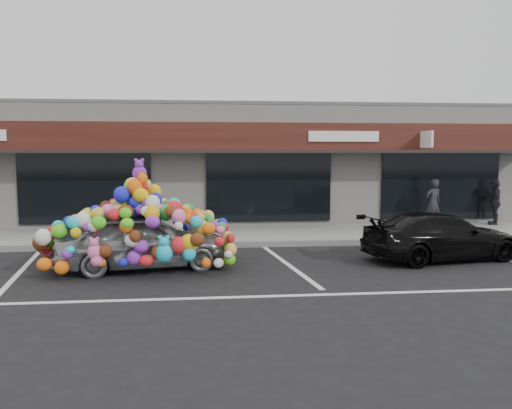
{
  "coord_description": "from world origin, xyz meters",
  "views": [
    {
      "loc": [
        0.92,
        -11.11,
        2.62
      ],
      "look_at": [
        2.16,
        1.4,
        1.3
      ],
      "focal_mm": 35.0,
      "sensor_mm": 36.0,
      "label": 1
    }
  ],
  "objects": [
    {
      "name": "pedestrian_c",
      "position": [
        10.75,
        4.97,
        0.92
      ],
      "size": [
        0.98,
        0.69,
        1.54
      ],
      "primitive_type": "imported",
      "rotation": [
        0.0,
        0.0,
        4.33
      ],
      "color": "black",
      "rests_on": "sidewalk"
    },
    {
      "name": "sidewalk",
      "position": [
        0.0,
        4.0,
        0.07
      ],
      "size": [
        26.0,
        3.0,
        0.15
      ],
      "primitive_type": "cube",
      "color": "gray",
      "rests_on": "ground"
    },
    {
      "name": "parking_stripe_right",
      "position": [
        8.2,
        0.2,
        0.0
      ],
      "size": [
        0.73,
        4.37,
        0.01
      ],
      "primitive_type": "cube",
      "rotation": [
        0.0,
        0.0,
        0.14
      ],
      "color": "silver",
      "rests_on": "ground"
    },
    {
      "name": "parking_stripe_mid",
      "position": [
        2.8,
        0.2,
        0.0
      ],
      "size": [
        0.73,
        4.37,
        0.01
      ],
      "primitive_type": "cube",
      "rotation": [
        0.0,
        0.0,
        0.14
      ],
      "color": "silver",
      "rests_on": "ground"
    },
    {
      "name": "ground",
      "position": [
        0.0,
        0.0,
        0.0
      ],
      "size": [
        90.0,
        90.0,
        0.0
      ],
      "primitive_type": "plane",
      "color": "black",
      "rests_on": "ground"
    },
    {
      "name": "toy_car",
      "position": [
        -0.54,
        0.2,
        0.8
      ],
      "size": [
        2.78,
        4.31,
        2.37
      ],
      "rotation": [
        0.0,
        0.0,
        1.74
      ],
      "color": "gray",
      "rests_on": "ground"
    },
    {
      "name": "parking_stripe_left",
      "position": [
        -3.2,
        0.2,
        0.0
      ],
      "size": [
        0.73,
        4.37,
        0.01
      ],
      "primitive_type": "cube",
      "rotation": [
        0.0,
        0.0,
        0.14
      ],
      "color": "silver",
      "rests_on": "ground"
    },
    {
      "name": "lane_line",
      "position": [
        2.0,
        -2.3,
        0.0
      ],
      "size": [
        14.0,
        0.12,
        0.01
      ],
      "primitive_type": "cube",
      "color": "silver",
      "rests_on": "ground"
    },
    {
      "name": "shop_building",
      "position": [
        0.0,
        8.44,
        2.16
      ],
      "size": [
        24.0,
        7.2,
        4.31
      ],
      "color": "silver",
      "rests_on": "ground"
    },
    {
      "name": "black_sedan",
      "position": [
        6.63,
        0.43,
        0.57
      ],
      "size": [
        2.29,
        4.18,
        1.15
      ],
      "primitive_type": "imported",
      "rotation": [
        0.0,
        0.0,
        1.75
      ],
      "color": "black",
      "rests_on": "ground"
    },
    {
      "name": "kerb",
      "position": [
        0.0,
        2.5,
        0.07
      ],
      "size": [
        26.0,
        0.18,
        0.16
      ],
      "primitive_type": "cube",
      "color": "slate",
      "rests_on": "ground"
    },
    {
      "name": "pedestrian_a",
      "position": [
        8.38,
        4.64,
        0.95
      ],
      "size": [
        0.66,
        0.52,
        1.59
      ],
      "primitive_type": "imported",
      "rotation": [
        0.0,
        0.0,
        3.4
      ],
      "color": "black",
      "rests_on": "sidewalk"
    }
  ]
}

